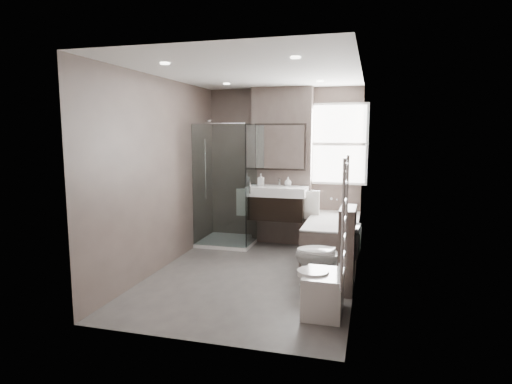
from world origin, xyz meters
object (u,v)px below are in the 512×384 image
(vanity, at_px, (277,202))
(toilet, at_px, (327,256))
(bathtub, at_px, (333,236))
(bidet, at_px, (323,292))

(vanity, distance_m, toilet, 1.93)
(vanity, bearing_deg, bathtub, -19.37)
(bidet, bearing_deg, vanity, 112.73)
(vanity, distance_m, bidet, 2.67)
(bidet, bearing_deg, toilet, 93.17)
(bathtub, relative_size, bidet, 2.85)
(bathtub, distance_m, bidet, 2.10)
(toilet, relative_size, bidet, 1.39)
(bathtub, height_order, toilet, toilet)
(bathtub, xyz_separation_m, toilet, (0.05, -1.31, 0.08))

